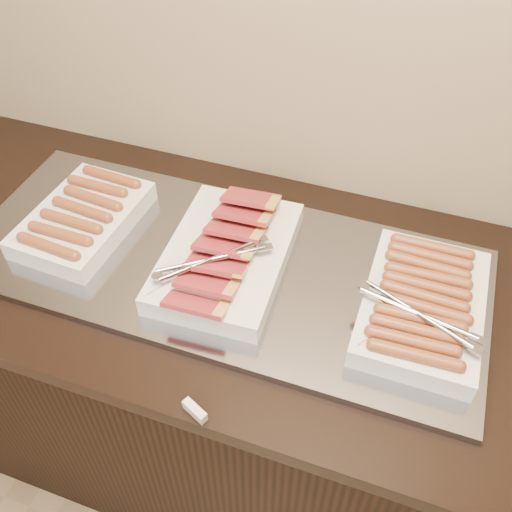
{
  "coord_description": "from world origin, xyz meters",
  "views": [
    {
      "loc": [
        0.35,
        1.31,
        1.87
      ],
      "look_at": [
        0.06,
        2.13,
        0.97
      ],
      "focal_mm": 40.0,
      "sensor_mm": 36.0,
      "label": 1
    }
  ],
  "objects": [
    {
      "name": "dish_center",
      "position": [
        -0.01,
        2.13,
        0.95
      ],
      "size": [
        0.28,
        0.42,
        0.09
      ],
      "rotation": [
        0.0,
        0.0,
        0.05
      ],
      "color": "silver",
      "rests_on": "warming_tray"
    },
    {
      "name": "counter",
      "position": [
        0.0,
        2.13,
        0.45
      ],
      "size": [
        2.06,
        0.76,
        0.9
      ],
      "color": "black",
      "rests_on": "ground"
    },
    {
      "name": "dish_right",
      "position": [
        0.43,
        2.13,
        0.95
      ],
      "size": [
        0.27,
        0.36,
        0.08
      ],
      "rotation": [
        0.0,
        0.0,
        -0.0
      ],
      "color": "silver",
      "rests_on": "warming_tray"
    },
    {
      "name": "warming_tray",
      "position": [
        -0.02,
        2.13,
        0.91
      ],
      "size": [
        1.2,
        0.5,
        0.02
      ],
      "primitive_type": "cube",
      "color": "gray",
      "rests_on": "counter"
    },
    {
      "name": "label_holder",
      "position": [
        0.07,
        1.77,
        0.91
      ],
      "size": [
        0.06,
        0.04,
        0.02
      ],
      "primitive_type": "cube",
      "rotation": [
        0.0,
        0.0,
        -0.42
      ],
      "color": "silver",
      "rests_on": "counter"
    },
    {
      "name": "dish_left",
      "position": [
        -0.38,
        2.13,
        0.95
      ],
      "size": [
        0.23,
        0.34,
        0.07
      ],
      "rotation": [
        0.0,
        0.0,
        -0.05
      ],
      "color": "silver",
      "rests_on": "warming_tray"
    }
  ]
}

